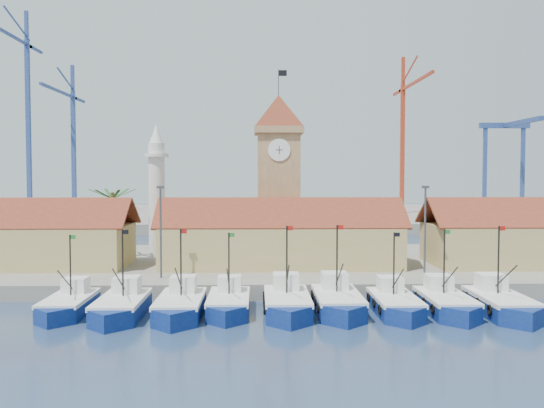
{
  "coord_description": "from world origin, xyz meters",
  "views": [
    {
      "loc": [
        -2.56,
        -47.14,
        11.58
      ],
      "look_at": [
        -0.97,
        18.0,
        8.46
      ],
      "focal_mm": 40.0,
      "sensor_mm": 36.0,
      "label": 1
    }
  ],
  "objects_px": {
    "boat_4": "(287,305)",
    "minaret": "(157,190)",
    "boat_0": "(68,306)",
    "clock_tower": "(278,172)"
  },
  "relations": [
    {
      "from": "boat_0",
      "to": "boat_4",
      "type": "bearing_deg",
      "value": -1.12
    },
    {
      "from": "boat_0",
      "to": "boat_4",
      "type": "distance_m",
      "value": 18.2
    },
    {
      "from": "boat_0",
      "to": "minaret",
      "type": "bearing_deg",
      "value": 82.57
    },
    {
      "from": "minaret",
      "to": "boat_0",
      "type": "bearing_deg",
      "value": -97.43
    },
    {
      "from": "boat_4",
      "to": "minaret",
      "type": "xyz_separation_m",
      "value": [
        -14.92,
        25.45,
        8.93
      ]
    },
    {
      "from": "boat_0",
      "to": "boat_4",
      "type": "height_order",
      "value": "boat_4"
    },
    {
      "from": "boat_4",
      "to": "minaret",
      "type": "distance_m",
      "value": 30.82
    },
    {
      "from": "clock_tower",
      "to": "boat_4",
      "type": "bearing_deg",
      "value": -90.19
    },
    {
      "from": "boat_4",
      "to": "clock_tower",
      "type": "xyz_separation_m",
      "value": [
        0.08,
        23.44,
        11.16
      ]
    },
    {
      "from": "boat_4",
      "to": "clock_tower",
      "type": "distance_m",
      "value": 25.96
    }
  ]
}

